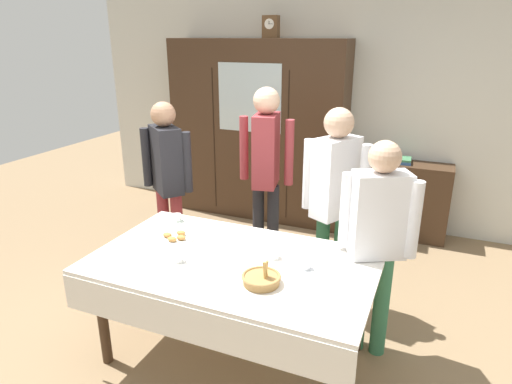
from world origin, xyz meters
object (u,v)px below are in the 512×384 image
object	(u,v)px
bookshelf_low	(400,199)
tea_cup_back_edge	(274,256)
bread_basket	(261,279)
person_beside_shelf	(335,192)
tea_cup_front_edge	(305,266)
person_near_right_end	(167,172)
mantel_clock	(271,27)
pastry_plate	(175,238)
tea_cup_mid_left	(178,259)
spoon_back_edge	(201,280)
person_behind_table_left	(266,163)
tea_cup_far_right	(177,219)
spoon_center	(243,258)
person_behind_table_right	(377,231)
dining_table	(230,275)
wall_cabinet	(257,131)
book_stack	(405,161)

from	to	relation	value
bookshelf_low	tea_cup_back_edge	world-z (taller)	bookshelf_low
bread_basket	person_beside_shelf	world-z (taller)	person_beside_shelf
tea_cup_front_edge	person_near_right_end	distance (m)	1.80
mantel_clock	pastry_plate	size ratio (longest dim) A/B	0.86
tea_cup_mid_left	spoon_back_edge	distance (m)	0.29
mantel_clock	person_beside_shelf	distance (m)	2.41
bread_basket	spoon_back_edge	bearing A→B (deg)	-162.39
tea_cup_front_edge	tea_cup_back_edge	bearing A→B (deg)	168.51
bread_basket	person_behind_table_left	world-z (taller)	person_behind_table_left
mantel_clock	person_near_right_end	distance (m)	2.12
tea_cup_mid_left	tea_cup_far_right	size ratio (longest dim) A/B	1.00
tea_cup_back_edge	pastry_plate	world-z (taller)	tea_cup_back_edge
spoon_center	person_beside_shelf	size ratio (longest dim) A/B	0.07
tea_cup_back_edge	tea_cup_far_right	world-z (taller)	same
bookshelf_low	tea_cup_back_edge	distance (m)	2.59
person_behind_table_left	spoon_center	bearing A→B (deg)	-75.25
tea_cup_mid_left	person_near_right_end	distance (m)	1.34
tea_cup_far_right	person_behind_table_right	size ratio (longest dim) A/B	0.08
tea_cup_mid_left	pastry_plate	xyz separation A→B (m)	(-0.21, 0.29, -0.01)
dining_table	person_beside_shelf	size ratio (longest dim) A/B	1.11
tea_cup_back_edge	pastry_plate	bearing A→B (deg)	179.54
tea_cup_front_edge	bread_basket	xyz separation A→B (m)	(-0.19, -0.27, 0.01)
tea_cup_back_edge	tea_cup_mid_left	world-z (taller)	same
wall_cabinet	bread_basket	bearing A→B (deg)	-66.64
tea_cup_far_right	tea_cup_mid_left	bearing A→B (deg)	-56.94
book_stack	person_behind_table_left	world-z (taller)	person_behind_table_left
person_beside_shelf	wall_cabinet	bearing A→B (deg)	129.09
person_behind_table_left	person_near_right_end	xyz separation A→B (m)	(-0.83, -0.36, -0.09)
tea_cup_mid_left	bread_basket	bearing A→B (deg)	-2.93
spoon_back_edge	mantel_clock	bearing A→B (deg)	103.21
person_near_right_end	bread_basket	bearing A→B (deg)	-38.48
person_near_right_end	wall_cabinet	bearing A→B (deg)	83.23
mantel_clock	tea_cup_far_right	xyz separation A→B (m)	(0.04, -2.15, -1.48)
wall_cabinet	bread_basket	world-z (taller)	wall_cabinet
bookshelf_low	tea_cup_back_edge	size ratio (longest dim) A/B	7.93
person_near_right_end	person_behind_table_left	bearing A→B (deg)	23.51
tea_cup_front_edge	person_beside_shelf	distance (m)	0.84
bookshelf_low	book_stack	bearing A→B (deg)	180.00
tea_cup_back_edge	pastry_plate	size ratio (longest dim) A/B	0.46
pastry_plate	mantel_clock	bearing A→B (deg)	94.96
tea_cup_front_edge	bookshelf_low	bearing A→B (deg)	81.92
spoon_center	spoon_back_edge	bearing A→B (deg)	-107.09
bread_basket	person_behind_table_left	xyz separation A→B (m)	(-0.56, 1.46, 0.28)
bookshelf_low	person_beside_shelf	size ratio (longest dim) A/B	0.61
bookshelf_low	pastry_plate	distance (m)	2.86
wall_cabinet	book_stack	bearing A→B (deg)	1.66
spoon_back_edge	tea_cup_back_edge	bearing A→B (deg)	54.13
dining_table	bread_basket	distance (m)	0.36
bookshelf_low	person_behind_table_left	distance (m)	1.86
bookshelf_low	person_near_right_end	size ratio (longest dim) A/B	0.63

